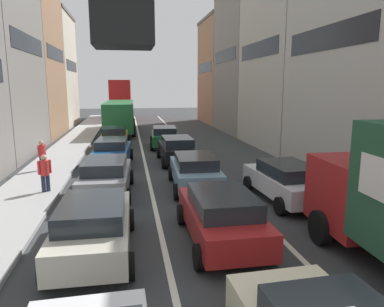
{
  "coord_description": "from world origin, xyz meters",
  "views": [
    {
      "loc": [
        -2.54,
        -2.29,
        4.35
      ],
      "look_at": [
        0.0,
        12.0,
        1.6
      ],
      "focal_mm": 33.4,
      "sensor_mm": 36.0,
      "label": 1
    }
  ],
  "objects_px": {
    "hatchback_centre_lane_third": "(195,171)",
    "bus_far_queue_secondary": "(121,98)",
    "sedan_centre_lane_fifth": "(164,136)",
    "pedestrian_near_kerb": "(42,154)",
    "pedestrian_mid_sidewalk": "(45,172)",
    "sedan_left_lane_fourth": "(113,151)",
    "sedan_left_lane_third": "(106,176)",
    "wagon_left_lane_second": "(94,225)",
    "coupe_centre_lane_fourth": "(177,149)",
    "sedan_right_lane_behind_truck": "(286,181)",
    "bus_mid_queue_primary": "(120,114)",
    "sedan_centre_lane_second": "(222,215)",
    "sedan_left_lane_fifth": "(115,137)"
  },
  "relations": [
    {
      "from": "hatchback_centre_lane_third",
      "to": "bus_far_queue_secondary",
      "type": "bearing_deg",
      "value": 8.47
    },
    {
      "from": "hatchback_centre_lane_third",
      "to": "sedan_centre_lane_fifth",
      "type": "height_order",
      "value": "same"
    },
    {
      "from": "pedestrian_near_kerb",
      "to": "pedestrian_mid_sidewalk",
      "type": "relative_size",
      "value": 1.0
    },
    {
      "from": "sedan_left_lane_fourth",
      "to": "sedan_centre_lane_fifth",
      "type": "height_order",
      "value": "same"
    },
    {
      "from": "sedan_left_lane_third",
      "to": "sedan_left_lane_fourth",
      "type": "xyz_separation_m",
      "value": [
        0.04,
        5.62,
        0.0
      ]
    },
    {
      "from": "wagon_left_lane_second",
      "to": "coupe_centre_lane_fourth",
      "type": "distance_m",
      "value": 11.61
    },
    {
      "from": "hatchback_centre_lane_third",
      "to": "pedestrian_near_kerb",
      "type": "height_order",
      "value": "pedestrian_near_kerb"
    },
    {
      "from": "sedan_right_lane_behind_truck",
      "to": "bus_mid_queue_primary",
      "type": "height_order",
      "value": "bus_mid_queue_primary"
    },
    {
      "from": "sedan_left_lane_fourth",
      "to": "bus_far_queue_secondary",
      "type": "relative_size",
      "value": 0.42
    },
    {
      "from": "sedan_right_lane_behind_truck",
      "to": "sedan_left_lane_fourth",
      "type": "bearing_deg",
      "value": 38.95
    },
    {
      "from": "pedestrian_mid_sidewalk",
      "to": "bus_far_queue_secondary",
      "type": "bearing_deg",
      "value": 146.15
    },
    {
      "from": "sedan_centre_lane_second",
      "to": "bus_far_queue_secondary",
      "type": "height_order",
      "value": "bus_far_queue_secondary"
    },
    {
      "from": "sedan_centre_lane_second",
      "to": "bus_mid_queue_primary",
      "type": "bearing_deg",
      "value": 7.56
    },
    {
      "from": "sedan_centre_lane_second",
      "to": "sedan_centre_lane_fifth",
      "type": "xyz_separation_m",
      "value": [
        0.03,
        16.22,
        0.0
      ]
    },
    {
      "from": "sedan_left_lane_fourth",
      "to": "pedestrian_mid_sidewalk",
      "type": "distance_m",
      "value": 5.76
    },
    {
      "from": "bus_mid_queue_primary",
      "to": "pedestrian_near_kerb",
      "type": "bearing_deg",
      "value": 167.81
    },
    {
      "from": "wagon_left_lane_second",
      "to": "sedan_right_lane_behind_truck",
      "type": "bearing_deg",
      "value": -63.36
    },
    {
      "from": "pedestrian_near_kerb",
      "to": "sedan_centre_lane_fifth",
      "type": "bearing_deg",
      "value": 73.15
    },
    {
      "from": "bus_far_queue_secondary",
      "to": "pedestrian_mid_sidewalk",
      "type": "relative_size",
      "value": 6.35
    },
    {
      "from": "sedan_centre_lane_fifth",
      "to": "bus_far_queue_secondary",
      "type": "distance_m",
      "value": 23.58
    },
    {
      "from": "sedan_centre_lane_fifth",
      "to": "bus_far_queue_secondary",
      "type": "bearing_deg",
      "value": 11.92
    },
    {
      "from": "sedan_right_lane_behind_truck",
      "to": "wagon_left_lane_second",
      "type": "bearing_deg",
      "value": 113.17
    },
    {
      "from": "sedan_left_lane_fifth",
      "to": "sedan_left_lane_fourth",
      "type": "bearing_deg",
      "value": -178.92
    },
    {
      "from": "coupe_centre_lane_fourth",
      "to": "sedan_centre_lane_fifth",
      "type": "bearing_deg",
      "value": 1.45
    },
    {
      "from": "coupe_centre_lane_fourth",
      "to": "sedan_centre_lane_fifth",
      "type": "distance_m",
      "value": 5.36
    },
    {
      "from": "sedan_left_lane_third",
      "to": "coupe_centre_lane_fourth",
      "type": "height_order",
      "value": "same"
    },
    {
      "from": "bus_mid_queue_primary",
      "to": "pedestrian_near_kerb",
      "type": "distance_m",
      "value": 15.95
    },
    {
      "from": "sedan_left_lane_fourth",
      "to": "bus_mid_queue_primary",
      "type": "relative_size",
      "value": 0.42
    },
    {
      "from": "hatchback_centre_lane_third",
      "to": "coupe_centre_lane_fourth",
      "type": "xyz_separation_m",
      "value": [
        -0.03,
        5.48,
        0.0
      ]
    },
    {
      "from": "coupe_centre_lane_fourth",
      "to": "pedestrian_near_kerb",
      "type": "relative_size",
      "value": 2.6
    },
    {
      "from": "sedan_left_lane_fifth",
      "to": "bus_far_queue_secondary",
      "type": "distance_m",
      "value": 22.94
    },
    {
      "from": "hatchback_centre_lane_third",
      "to": "bus_mid_queue_primary",
      "type": "xyz_separation_m",
      "value": [
        -3.53,
        19.71,
        0.96
      ]
    },
    {
      "from": "bus_far_queue_secondary",
      "to": "sedan_left_lane_third",
      "type": "bearing_deg",
      "value": -179.25
    },
    {
      "from": "sedan_left_lane_third",
      "to": "sedan_left_lane_fifth",
      "type": "xyz_separation_m",
      "value": [
        -0.05,
        11.45,
        0.0
      ]
    },
    {
      "from": "sedan_centre_lane_fifth",
      "to": "sedan_right_lane_behind_truck",
      "type": "relative_size",
      "value": 1.01
    },
    {
      "from": "sedan_centre_lane_second",
      "to": "wagon_left_lane_second",
      "type": "distance_m",
      "value": 3.46
    },
    {
      "from": "bus_mid_queue_primary",
      "to": "pedestrian_mid_sidewalk",
      "type": "relative_size",
      "value": 6.34
    },
    {
      "from": "hatchback_centre_lane_third",
      "to": "sedan_left_lane_third",
      "type": "xyz_separation_m",
      "value": [
        -3.7,
        -0.21,
        0.0
      ]
    },
    {
      "from": "sedan_right_lane_behind_truck",
      "to": "bus_far_queue_secondary",
      "type": "xyz_separation_m",
      "value": [
        -6.74,
        36.29,
        2.03
      ]
    },
    {
      "from": "coupe_centre_lane_fourth",
      "to": "sedan_left_lane_fifth",
      "type": "xyz_separation_m",
      "value": [
        -3.71,
        5.76,
        0.0
      ]
    },
    {
      "from": "coupe_centre_lane_fourth",
      "to": "sedan_right_lane_behind_truck",
      "type": "relative_size",
      "value": 0.98
    },
    {
      "from": "sedan_left_lane_fourth",
      "to": "pedestrian_near_kerb",
      "type": "height_order",
      "value": "pedestrian_near_kerb"
    },
    {
      "from": "hatchback_centre_lane_third",
      "to": "bus_mid_queue_primary",
      "type": "bearing_deg",
      "value": 12.57
    },
    {
      "from": "bus_mid_queue_primary",
      "to": "pedestrian_near_kerb",
      "type": "relative_size",
      "value": 6.34
    },
    {
      "from": "bus_far_queue_secondary",
      "to": "sedan_centre_lane_second",
      "type": "bearing_deg",
      "value": -174.23
    },
    {
      "from": "wagon_left_lane_second",
      "to": "bus_far_queue_secondary",
      "type": "bearing_deg",
      "value": 0.55
    },
    {
      "from": "sedan_left_lane_third",
      "to": "coupe_centre_lane_fourth",
      "type": "relative_size",
      "value": 1.01
    },
    {
      "from": "sedan_centre_lane_fifth",
      "to": "pedestrian_near_kerb",
      "type": "xyz_separation_m",
      "value": [
        -6.87,
        -6.67,
        0.15
      ]
    },
    {
      "from": "hatchback_centre_lane_third",
      "to": "bus_mid_queue_primary",
      "type": "height_order",
      "value": "bus_mid_queue_primary"
    },
    {
      "from": "sedan_centre_lane_second",
      "to": "coupe_centre_lane_fourth",
      "type": "height_order",
      "value": "same"
    }
  ]
}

